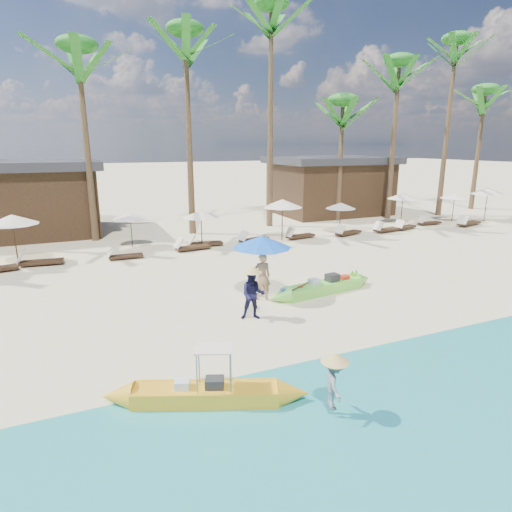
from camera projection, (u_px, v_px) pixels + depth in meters
name	position (u px, v px, depth m)	size (l,w,h in m)	color
ground	(246.00, 327.00, 12.57)	(240.00, 240.00, 0.00)	beige
wet_sand_strip	(344.00, 427.00, 8.12)	(240.00, 4.50, 0.01)	tan
green_canoe	(323.00, 287.00, 15.45)	(5.08, 1.08, 0.65)	#6AD240
yellow_canoe	(206.00, 394.00, 8.85)	(4.58, 2.06, 1.25)	gold
tourist	(262.00, 277.00, 14.63)	(0.60, 0.39, 1.65)	tan
vendor_green	(253.00, 295.00, 13.00)	(0.75, 0.59, 1.55)	#131334
vendor_yellow	(334.00, 384.00, 8.30)	(0.68, 0.39, 1.06)	gray
blue_umbrella	(262.00, 242.00, 14.62)	(2.04, 2.04, 2.19)	#99999E
resort_parasol_4	(12.00, 220.00, 18.65)	(2.19, 2.19, 2.25)	#382517
lounger_4_right	(38.00, 261.00, 18.91)	(1.94, 0.76, 0.64)	#382517
resort_parasol_5	(130.00, 216.00, 21.93)	(1.79, 1.79, 1.84)	#382517
lounger_5_left	(123.00, 255.00, 19.99)	(1.63, 0.54, 0.55)	#382517
resort_parasol_6	(201.00, 214.00, 21.88)	(1.90, 1.90, 1.95)	#382517
lounger_6_left	(191.00, 246.00, 21.60)	(1.90, 0.76, 0.63)	#382517
lounger_6_right	(204.00, 243.00, 22.46)	(1.85, 0.72, 0.61)	#382517
resort_parasol_7	(282.00, 203.00, 23.50)	(2.22, 2.22, 2.29)	#382517
lounger_7_left	(252.00, 239.00, 23.38)	(1.90, 1.03, 0.62)	#382517
lounger_7_right	(299.00, 235.00, 24.28)	(1.85, 0.80, 0.61)	#382517
resort_parasol_8	(341.00, 206.00, 25.39)	(1.81, 1.81, 1.86)	#382517
lounger_8_left	(347.00, 232.00, 25.18)	(1.93, 1.05, 0.63)	#382517
resort_parasol_9	(403.00, 196.00, 28.36)	(2.03, 2.03, 2.09)	#382517
lounger_9_left	(385.00, 229.00, 26.08)	(1.94, 0.85, 0.64)	#382517
lounger_9_right	(404.00, 227.00, 26.90)	(1.83, 1.02, 0.59)	#382517
resort_parasol_10	(455.00, 196.00, 29.53)	(1.92, 1.92, 1.98)	#382517
lounger_10_left	(428.00, 222.00, 28.47)	(1.69, 0.57, 0.57)	#382517
lounger_10_right	(466.00, 223.00, 28.06)	(1.96, 1.17, 0.64)	#382517
resort_parasol_11	(488.00, 191.00, 29.42)	(2.26, 2.26, 2.33)	#382517
lounger_11_left	(468.00, 222.00, 28.19)	(2.03, 0.99, 0.66)	#382517
palm_3	(80.00, 76.00, 21.81)	(2.08, 2.08, 10.52)	brown
palm_4	(186.00, 65.00, 23.45)	(2.08, 2.08, 11.70)	brown
palm_5	(271.00, 47.00, 25.45)	(2.08, 2.08, 13.60)	brown
palm_6	(342.00, 116.00, 28.58)	(2.08, 2.08, 8.51)	brown
palm_7	(398.00, 86.00, 28.76)	(2.08, 2.08, 11.08)	brown
palm_8	(454.00, 71.00, 29.87)	(2.08, 2.08, 12.70)	brown
palm_9	(484.00, 107.00, 33.68)	(2.08, 2.08, 9.82)	brown
pavilion_west	(3.00, 199.00, 24.52)	(10.80, 6.60, 4.30)	#382517
pavilion_east	(330.00, 185.00, 32.91)	(8.80, 6.60, 4.30)	#382517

